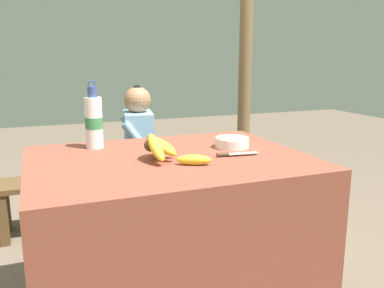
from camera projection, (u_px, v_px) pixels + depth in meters
The scene contains 10 objects.
market_counter at pixel (170, 236), 1.94m from camera, with size 1.25×0.95×0.78m.
banana_bunch_ripe at pixel (157, 146), 1.79m from camera, with size 0.16×0.27×0.13m.
serving_bowl at pixel (232, 141), 2.04m from camera, with size 0.17×0.17×0.06m.
water_bottle at pixel (94, 121), 2.01m from camera, with size 0.09×0.09×0.34m.
loose_banana_front at pixel (194, 160), 1.71m from camera, with size 0.15×0.10×0.04m.
knife at pixel (231, 154), 1.87m from camera, with size 0.20×0.05×0.02m.
wooden_bench at pixel (114, 180), 3.02m from camera, with size 1.71×0.32×0.39m.
seated_vendor at pixel (133, 145), 2.99m from camera, with size 0.44×0.42×1.03m.
banana_bunch_green at pixel (49, 171), 2.83m from camera, with size 0.16×0.23×0.12m.
support_post_far at pixel (246, 50), 3.41m from camera, with size 0.11×0.11×2.56m.
Camera 1 is at (-0.56, -1.72, 1.23)m, focal length 38.00 mm.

